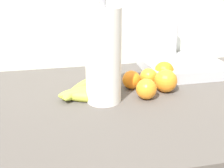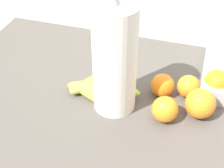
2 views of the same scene
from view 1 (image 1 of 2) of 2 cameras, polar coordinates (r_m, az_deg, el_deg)
wall_back at (r=1.42m, az=4.51°, el=-4.90°), size 1.91×0.06×1.30m
banana_bunch at (r=0.93m, az=-5.49°, el=-1.58°), size 0.22×0.22×0.04m
orange_right at (r=0.98m, az=11.29°, el=0.67°), size 0.08×0.08×0.08m
orange_back_left at (r=0.92m, az=7.15°, el=-1.03°), size 0.07×0.07×0.07m
orange_back_right at (r=1.08m, az=10.78°, el=2.63°), size 0.08×0.08×0.08m
orange_front at (r=1.00m, az=4.06°, el=0.90°), size 0.07×0.07×0.07m
orange_center at (r=1.03m, az=7.61°, el=1.49°), size 0.06×0.06×0.06m
paper_towel_roll at (r=0.86m, az=-1.83°, el=5.73°), size 0.11×0.11×0.33m
sink_basin at (r=1.21m, az=14.40°, el=3.71°), size 0.32×0.29×0.19m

